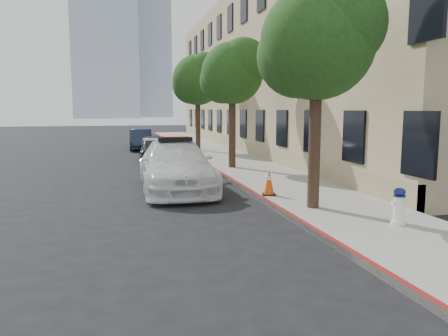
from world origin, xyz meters
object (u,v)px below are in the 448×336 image
parked_car_far (141,140)px  traffic_cone (269,183)px  police_car (176,166)px  fire_hydrant (399,207)px  parked_car_mid (156,148)px

parked_car_far → traffic_cone: (2.73, -17.13, -0.14)m
police_car → fire_hydrant: 7.29m
police_car → parked_car_mid: police_car is taller
fire_hydrant → traffic_cone: bearing=117.4°
parked_car_mid → traffic_cone: (2.32, -10.65, -0.16)m
parked_car_far → fire_hydrant: parked_car_far is taller
police_car → parked_car_far: size_ratio=1.40×
fire_hydrant → police_car: bearing=128.1°
police_car → fire_hydrant: size_ratio=6.88×
police_car → parked_car_far: police_car is taller
parked_car_mid → fire_hydrant: size_ratio=4.85×
police_car → fire_hydrant: bearing=-55.0°
parked_car_far → traffic_cone: size_ratio=5.41×
parked_car_mid → traffic_cone: parked_car_mid is taller
parked_car_far → fire_hydrant: size_ratio=4.91×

